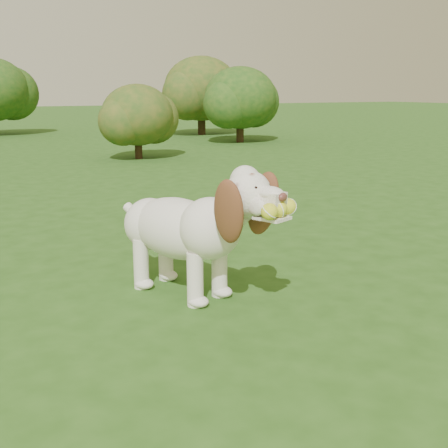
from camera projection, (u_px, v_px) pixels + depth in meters
name	position (u px, v px, depth m)	size (l,w,h in m)	color
ground	(220.00, 320.00, 2.99)	(80.00, 80.00, 0.00)	#244A15
dog	(191.00, 225.00, 3.24)	(0.73, 1.21, 0.81)	silver
shrub_c	(137.00, 115.00, 9.73)	(1.25, 1.25, 1.29)	#382314
shrub_d	(240.00, 98.00, 12.74)	(1.65, 1.65, 1.71)	#382314
shrub_f	(201.00, 89.00, 14.86)	(1.98, 1.98, 2.06)	#382314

